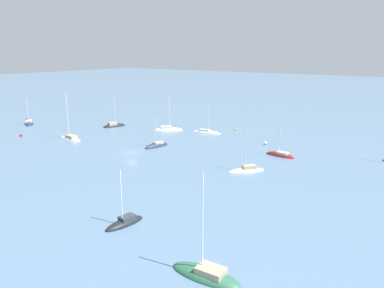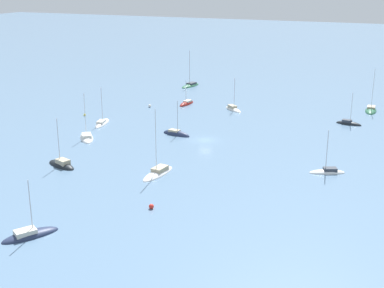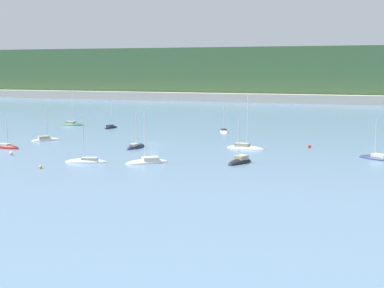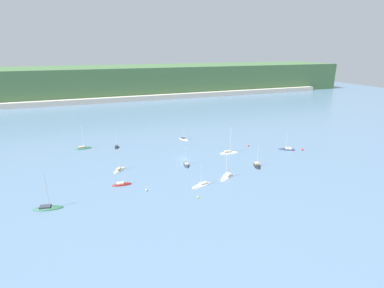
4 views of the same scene
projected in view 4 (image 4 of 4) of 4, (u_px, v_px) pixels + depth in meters
ground_plane at (183, 159)px, 126.60m from camera, size 600.00×600.00×0.00m
hillside_ridge at (118, 81)px, 292.95m from camera, size 478.84×71.19×27.95m
shore_town_strip at (126, 99)px, 261.76m from camera, size 407.02×6.00×4.41m
sailboat_0 at (202, 185)px, 102.13m from camera, size 8.32×4.01×9.28m
sailboat_1 at (83, 148)px, 139.58m from camera, size 7.87×3.08×11.64m
sailboat_2 at (117, 147)px, 141.47m from camera, size 2.61×6.02×8.20m
sailboat_3 at (119, 170)px, 114.82m from camera, size 6.16×6.56×8.88m
sailboat_4 at (122, 185)px, 102.54m from camera, size 6.79×2.54×7.35m
sailboat_5 at (287, 150)px, 138.11m from camera, size 7.77×6.18×8.61m
sailboat_6 at (48, 208)px, 87.36m from camera, size 8.87×4.18×11.74m
sailboat_7 at (184, 139)px, 153.61m from camera, size 4.33×6.53×8.37m
sailboat_8 at (227, 177)px, 108.55m from camera, size 7.97×7.03×10.35m
sailboat_9 at (257, 166)px, 118.86m from camera, size 4.51×7.29×9.71m
sailboat_10 at (229, 153)px, 133.69m from camera, size 8.75×3.54×12.38m
sailboat_11 at (186, 165)px, 119.80m from camera, size 3.11×6.90×8.49m
mooring_buoy_0 at (146, 190)px, 98.13m from camera, size 0.75×0.75×0.75m
mooring_buoy_1 at (302, 149)px, 137.28m from camera, size 0.88×0.88×0.88m
mooring_buoy_2 at (198, 197)px, 93.53m from camera, size 0.57×0.57×0.57m
mooring_buoy_3 at (248, 146)px, 142.95m from camera, size 0.74×0.74×0.74m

